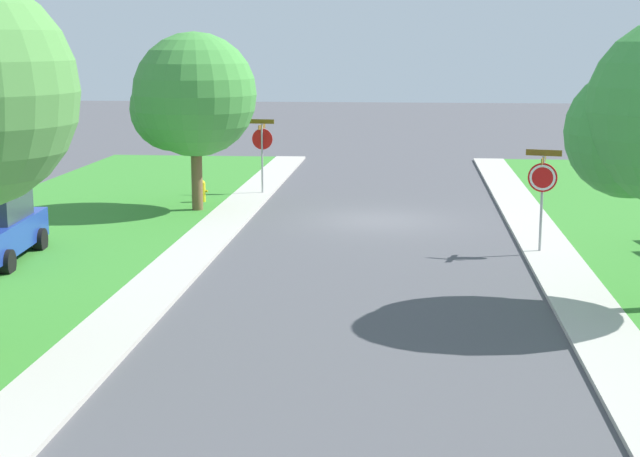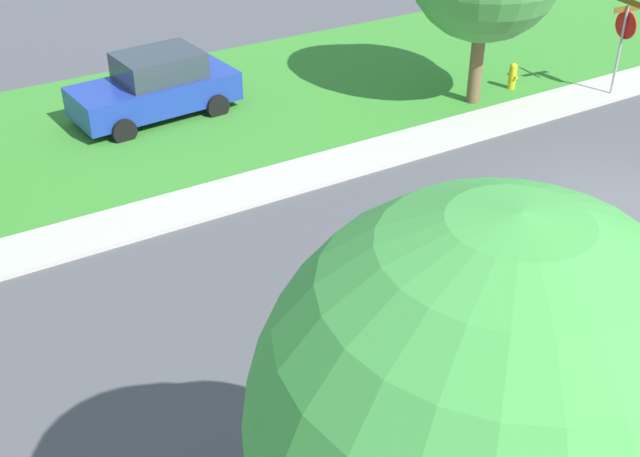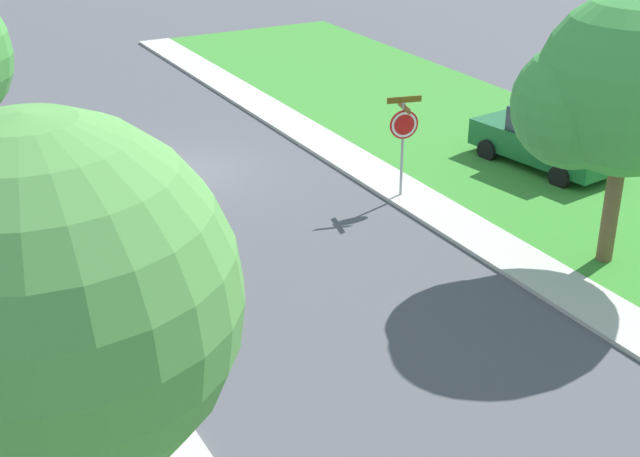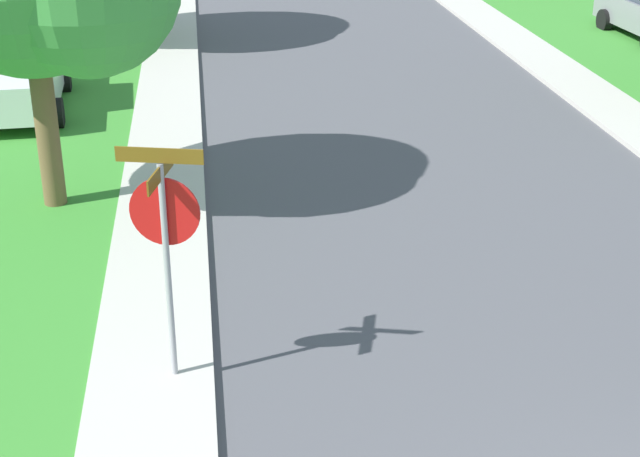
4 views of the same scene
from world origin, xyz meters
name	(u,v)px [view 1 (image 1 of 4)]	position (x,y,z in m)	size (l,w,h in m)	color
ground_plane	(377,220)	(0.00, 0.00, 0.00)	(120.00, 120.00, 0.00)	#4C4C51
sidewalk_east	(117,325)	(4.70, 12.00, 0.05)	(1.40, 56.00, 0.10)	#B7B2A8
sidewalk_west	(606,338)	(-4.70, 12.00, 0.05)	(1.40, 56.00, 0.10)	#B7B2A8
stop_sign_near_corner	(262,144)	(4.35, -4.71, 1.89)	(0.92, 0.92, 2.77)	#9E9EA3
stop_sign_far_corner	(542,184)	(-4.43, 4.54, 1.89)	(0.90, 0.90, 2.77)	#9E9EA3
tree_across_left	(189,99)	(6.18, -1.12, 3.71)	(4.30, 4.00, 5.84)	brown
fire_hydrant	(202,191)	(6.13, -2.55, 0.44)	(0.38, 0.22, 0.83)	gold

